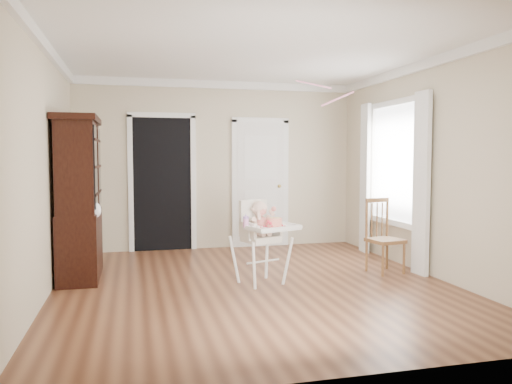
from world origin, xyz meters
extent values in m
plane|color=#512D1C|center=(0.00, 0.00, 0.00)|extent=(5.00, 5.00, 0.00)
plane|color=white|center=(0.00, 0.00, 2.70)|extent=(5.00, 5.00, 0.00)
plane|color=#C3B598|center=(0.00, 2.50, 1.35)|extent=(4.50, 0.00, 4.50)
plane|color=#C3B598|center=(-2.25, 0.00, 1.35)|extent=(0.00, 5.00, 5.00)
plane|color=#C3B598|center=(2.25, 0.00, 1.35)|extent=(0.00, 5.00, 5.00)
cube|color=black|center=(-0.90, 2.48, 1.05)|extent=(0.90, 0.03, 2.10)
cube|color=white|center=(-1.39, 2.48, 1.05)|extent=(0.08, 0.05, 2.18)
cube|color=white|center=(-0.41, 2.48, 1.05)|extent=(0.08, 0.05, 2.18)
cube|color=white|center=(-0.90, 2.48, 2.14)|extent=(1.06, 0.05, 0.08)
cube|color=white|center=(0.70, 2.48, 1.02)|extent=(0.80, 0.05, 2.05)
cube|color=white|center=(0.26, 2.48, 1.02)|extent=(0.08, 0.05, 2.13)
cube|color=white|center=(1.14, 2.48, 1.02)|extent=(0.08, 0.05, 2.13)
sphere|color=gold|center=(1.02, 2.44, 1.00)|extent=(0.06, 0.06, 0.06)
cube|color=white|center=(2.23, 0.80, 1.40)|extent=(0.02, 1.20, 1.60)
cube|color=white|center=(2.21, 0.80, 2.24)|extent=(0.06, 1.36, 0.08)
cube|color=white|center=(2.15, 0.02, 1.15)|extent=(0.08, 0.28, 2.30)
cube|color=white|center=(2.15, 1.58, 1.15)|extent=(0.08, 0.28, 2.30)
cylinder|color=white|center=(-0.06, -0.21, 0.27)|extent=(0.09, 0.15, 0.58)
cylinder|color=white|center=(0.38, -0.06, 0.27)|extent=(0.15, 0.09, 0.58)
cylinder|color=white|center=(-0.20, 0.19, 0.27)|extent=(0.15, 0.09, 0.58)
cylinder|color=white|center=(0.23, 0.34, 0.27)|extent=(0.09, 0.15, 0.58)
cylinder|color=white|center=(0.10, 0.02, 0.27)|extent=(0.43, 0.17, 0.02)
cube|color=white|center=(0.09, 0.06, 0.53)|extent=(0.46, 0.45, 0.08)
cube|color=white|center=(-0.09, 0.00, 0.65)|extent=(0.15, 0.32, 0.17)
cube|color=white|center=(0.26, 0.13, 0.65)|extent=(0.15, 0.32, 0.17)
cube|color=white|center=(0.03, 0.22, 0.76)|extent=(0.37, 0.18, 0.43)
cube|color=white|center=(0.16, -0.15, 0.68)|extent=(0.64, 0.54, 0.03)
cube|color=white|center=(0.23, -0.33, 0.70)|extent=(0.52, 0.21, 0.04)
ellipsoid|color=beige|center=(0.08, 0.09, 0.67)|extent=(0.25, 0.22, 0.26)
sphere|color=beige|center=(0.08, 0.09, 0.88)|extent=(0.23, 0.23, 0.18)
sphere|color=red|center=(0.10, 0.04, 0.73)|extent=(0.13, 0.13, 0.13)
sphere|color=red|center=(0.08, 0.01, 0.84)|extent=(0.07, 0.07, 0.07)
sphere|color=red|center=(0.24, 0.07, 0.88)|extent=(0.06, 0.06, 0.06)
cylinder|color=silver|center=(0.19, -0.15, 0.70)|extent=(0.23, 0.23, 0.01)
cylinder|color=#E42847|center=(0.19, -0.15, 0.75)|extent=(0.17, 0.17, 0.10)
cylinder|color=#F2E08C|center=(0.21, -0.16, 0.79)|extent=(0.08, 0.08, 0.02)
cylinder|color=pink|center=(-0.13, -0.10, 0.74)|extent=(0.06, 0.06, 0.10)
cylinder|color=#9768B6|center=(-0.13, -0.10, 0.81)|extent=(0.07, 0.07, 0.03)
cone|color=#9768B6|center=(-0.13, -0.10, 0.84)|extent=(0.02, 0.02, 0.04)
cube|color=black|center=(-1.99, 0.85, 0.41)|extent=(0.46, 1.09, 0.82)
cube|color=black|center=(-1.99, 0.85, 1.37)|extent=(0.42, 1.09, 1.09)
cube|color=black|center=(-1.77, 0.58, 1.37)|extent=(0.02, 0.47, 0.96)
cube|color=black|center=(-1.77, 1.13, 1.37)|extent=(0.02, 0.47, 0.96)
cube|color=black|center=(-1.99, 0.85, 1.93)|extent=(0.49, 1.17, 0.07)
ellipsoid|color=white|center=(-1.81, 0.53, 0.87)|extent=(0.18, 0.15, 0.20)
cube|color=brown|center=(1.77, 0.22, 0.41)|extent=(0.45, 0.45, 0.05)
cylinder|color=brown|center=(1.64, 0.03, 0.21)|extent=(0.03, 0.03, 0.41)
cylinder|color=brown|center=(1.97, 0.09, 0.21)|extent=(0.03, 0.03, 0.41)
cylinder|color=brown|center=(1.58, 0.35, 0.21)|extent=(0.03, 0.03, 0.41)
cylinder|color=brown|center=(1.91, 0.41, 0.21)|extent=(0.03, 0.03, 0.41)
cylinder|color=brown|center=(1.58, 0.36, 0.68)|extent=(0.03, 0.03, 0.53)
cylinder|color=brown|center=(1.91, 0.42, 0.68)|extent=(0.03, 0.03, 0.53)
cube|color=brown|center=(1.74, 0.39, 0.92)|extent=(0.35, 0.10, 0.06)
camera|label=1|loc=(-1.35, -5.52, 1.48)|focal=35.00mm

